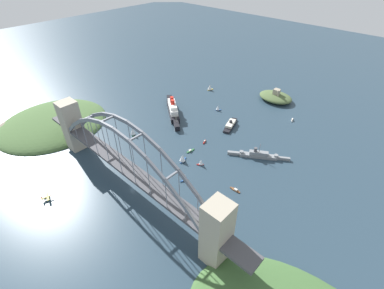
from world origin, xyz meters
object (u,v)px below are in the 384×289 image
object	(u,v)px
small_boat_1	(204,142)
seaplane_taxiing_near_bridge	(47,198)
small_boat_0	(235,190)
small_boat_5	(185,177)
naval_cruiser	(258,155)
small_boat_8	(292,120)
small_boat_9	(133,131)
harbor_ferry_steamer	(230,125)
small_boat_4	(201,162)
channel_marker_buoy	(137,147)
small_boat_2	(218,108)
small_boat_6	(210,87)
ocean_liner	(173,110)
small_boat_3	(182,158)
small_boat_7	(190,151)
harbor_arch_bridge	(128,166)
fort_island_mid_harbor	(276,97)

from	to	relation	value
small_boat_1	seaplane_taxiing_near_bridge	bearing A→B (deg)	-106.21
small_boat_0	small_boat_5	distance (m)	48.29
naval_cruiser	small_boat_1	distance (m)	61.01
naval_cruiser	small_boat_8	size ratio (longest dim) A/B	6.29
naval_cruiser	small_boat_9	xyz separation A→B (m)	(-128.89, -63.94, 2.14)
harbor_ferry_steamer	small_boat_9	bearing A→B (deg)	-128.25
small_boat_4	channel_marker_buoy	bearing A→B (deg)	-159.92
small_boat_2	small_boat_6	size ratio (longest dim) A/B	0.77
channel_marker_buoy	harbor_ferry_steamer	bearing A→B (deg)	64.44
ocean_liner	harbor_ferry_steamer	xyz separation A→B (m)	(73.64, 26.46, -3.78)
small_boat_3	small_boat_2	bearing A→B (deg)	110.05
small_boat_1	small_boat_8	distance (m)	121.90
small_boat_6	channel_marker_buoy	size ratio (longest dim) A/B	3.62
small_boat_5	harbor_ferry_steamer	bearing A→B (deg)	102.96
seaplane_taxiing_near_bridge	small_boat_3	world-z (taller)	small_boat_3
small_boat_7	small_boat_9	bearing A→B (deg)	-162.10
small_boat_6	small_boat_2	bearing A→B (deg)	-40.35
harbor_ferry_steamer	small_boat_2	distance (m)	41.32
small_boat_3	small_boat_5	xyz separation A→B (m)	(21.03, -18.31, -0.21)
harbor_arch_bridge	harbor_ferry_steamer	bearing A→B (deg)	89.19
harbor_arch_bridge	ocean_liner	bearing A→B (deg)	120.67
small_boat_2	small_boat_4	world-z (taller)	small_boat_4
small_boat_5	small_boat_7	xyz separation A→B (m)	(-26.54, 36.03, -3.56)
small_boat_3	small_boat_5	world-z (taller)	small_boat_3
small_boat_2	small_boat_6	world-z (taller)	small_boat_6
small_boat_3	fort_island_mid_harbor	bearing A→B (deg)	89.25
small_boat_0	small_boat_4	bearing A→B (deg)	173.61
fort_island_mid_harbor	small_boat_7	size ratio (longest dim) A/B	4.38
harbor_arch_bridge	naval_cruiser	distance (m)	135.04
small_boat_6	channel_marker_buoy	world-z (taller)	small_boat_6
seaplane_taxiing_near_bridge	channel_marker_buoy	xyz separation A→B (m)	(-1.90, 100.71, -0.99)
small_boat_1	small_boat_4	bearing A→B (deg)	-54.55
naval_cruiser	small_boat_4	xyz separation A→B (m)	(-35.45, -50.20, 0.98)
ocean_liner	small_boat_0	bearing A→B (deg)	-22.07
harbor_ferry_steamer	fort_island_mid_harbor	bearing A→B (deg)	86.72
small_boat_7	channel_marker_buoy	size ratio (longest dim) A/B	3.90
harbor_ferry_steamer	small_boat_4	bearing A→B (deg)	-75.10
harbor_arch_bridge	small_boat_6	xyz separation A→B (m)	(-81.36, 207.77, -24.26)
ocean_liner	small_boat_2	distance (m)	60.12
small_boat_0	small_boat_6	size ratio (longest dim) A/B	1.05
fort_island_mid_harbor	small_boat_5	bearing A→B (deg)	-84.81
ocean_liner	small_boat_4	distance (m)	107.83
ocean_liner	small_boat_3	bearing A→B (deg)	-38.27
fort_island_mid_harbor	small_boat_3	size ratio (longest dim) A/B	4.43
channel_marker_buoy	seaplane_taxiing_near_bridge	bearing A→B (deg)	-88.92
small_boat_7	small_boat_3	bearing A→B (deg)	-72.72
fort_island_mid_harbor	small_boat_7	distance (m)	168.75
small_boat_2	small_boat_8	distance (m)	95.88
harbor_ferry_steamer	naval_cruiser	bearing A→B (deg)	-26.57
seaplane_taxiing_near_bridge	small_boat_5	size ratio (longest dim) A/B	1.11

